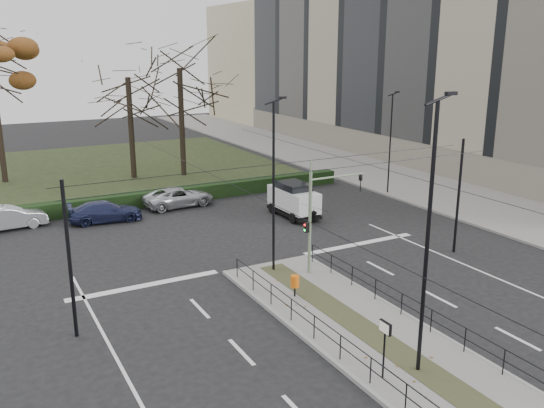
{
  "coord_description": "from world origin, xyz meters",
  "views": [
    {
      "loc": [
        -12.44,
        -18.55,
        10.42
      ],
      "look_at": [
        0.6,
        5.51,
        2.94
      ],
      "focal_mm": 38.0,
      "sensor_mm": 36.0,
      "label": 1
    }
  ],
  "objects": [
    {
      "name": "bare_tree_center",
      "position": [
        3.51,
        26.39,
        8.18
      ],
      "size": [
        8.5,
        8.5,
        11.58
      ],
      "color": "black",
      "rests_on": "park"
    },
    {
      "name": "traffic_light",
      "position": [
        1.47,
        2.93,
        2.96
      ],
      "size": [
        3.3,
        1.89,
        4.85
      ],
      "color": "gray",
      "rests_on": "median_island"
    },
    {
      "name": "parked_car_fourth",
      "position": [
        -0.08,
        17.49,
        0.66
      ],
      "size": [
        4.86,
        2.51,
        1.31
      ],
      "primitive_type": "imported",
      "rotation": [
        0.0,
        0.0,
        1.64
      ],
      "color": "#B3B6BB",
      "rests_on": "ground"
    },
    {
      "name": "white_van",
      "position": [
        5.52,
        11.71,
        1.16
      ],
      "size": [
        1.93,
        4.03,
        2.2
      ],
      "color": "silver",
      "rests_on": "ground"
    },
    {
      "name": "parked_car_second",
      "position": [
        -10.62,
        17.44,
        0.69
      ],
      "size": [
        4.33,
        1.85,
        1.39
      ],
      "primitive_type": "imported",
      "rotation": [
        0.0,
        0.0,
        1.66
      ],
      "color": "#B3B6BB",
      "rests_on": "ground"
    },
    {
      "name": "info_panel",
      "position": [
        -1.51,
        -5.84,
        1.69
      ],
      "size": [
        0.11,
        0.52,
        1.98
      ],
      "color": "black",
      "rests_on": "median_island"
    },
    {
      "name": "bare_tree_near",
      "position": [
        -0.43,
        27.35,
        7.55
      ],
      "size": [
        6.88,
        6.88,
        10.69
      ],
      "color": "black",
      "rests_on": "park"
    },
    {
      "name": "hedge",
      "position": [
        -6.0,
        18.6,
        0.5
      ],
      "size": [
        38.0,
        1.0,
        1.0
      ],
      "primitive_type": "cube",
      "color": "black",
      "rests_on": "ground"
    },
    {
      "name": "park",
      "position": [
        -6.0,
        32.0,
        0.05
      ],
      "size": [
        38.0,
        26.0,
        0.1
      ],
      "primitive_type": "cube",
      "color": "#232E17",
      "rests_on": "ground"
    },
    {
      "name": "ground",
      "position": [
        0.0,
        0.0,
        0.0
      ],
      "size": [
        140.0,
        140.0,
        0.0
      ],
      "primitive_type": "plane",
      "color": "black",
      "rests_on": "ground"
    },
    {
      "name": "streetlamp_median_near",
      "position": [
        -0.15,
        -6.02,
        4.73
      ],
      "size": [
        0.75,
        0.15,
        9.02
      ],
      "color": "black",
      "rests_on": "median_island"
    },
    {
      "name": "median_railing",
      "position": [
        0.0,
        -2.6,
        0.98
      ],
      "size": [
        4.14,
        13.24,
        0.92
      ],
      "color": "black",
      "rests_on": "median_island"
    },
    {
      "name": "median_island",
      "position": [
        0.0,
        -2.5,
        0.07
      ],
      "size": [
        4.4,
        15.0,
        0.14
      ],
      "primitive_type": "cube",
      "color": "slate",
      "rests_on": "ground"
    },
    {
      "name": "sidewalk_east",
      "position": [
        18.0,
        22.0,
        0.07
      ],
      "size": [
        8.0,
        90.0,
        0.14
      ],
      "primitive_type": "cube",
      "color": "slate",
      "rests_on": "ground"
    },
    {
      "name": "litter_bin",
      "position": [
        -0.79,
        0.91,
        0.81
      ],
      "size": [
        0.37,
        0.37,
        0.94
      ],
      "color": "black",
      "rests_on": "median_island"
    },
    {
      "name": "parked_car_third",
      "position": [
        -5.26,
        16.27,
        0.64
      ],
      "size": [
        4.57,
        2.26,
        1.28
      ],
      "primitive_type": "imported",
      "rotation": [
        0.0,
        0.0,
        1.46
      ],
      "color": "#1F254A",
      "rests_on": "ground"
    },
    {
      "name": "catenary",
      "position": [
        0.0,
        1.62,
        3.42
      ],
      "size": [
        20.0,
        34.0,
        6.0
      ],
      "color": "black",
      "rests_on": "ground"
    },
    {
      "name": "streetlamp_sidewalk",
      "position": [
        14.52,
        13.37,
        3.84
      ],
      "size": [
        0.61,
        0.12,
        7.27
      ],
      "color": "black",
      "rests_on": "sidewalk_east"
    },
    {
      "name": "streetlamp_median_far",
      "position": [
        -0.11,
        4.01,
        4.29
      ],
      "size": [
        0.68,
        0.14,
        8.16
      ],
      "color": "black",
      "rests_on": "median_island"
    },
    {
      "name": "apartment_block",
      "position": [
        27.97,
        23.97,
        10.39
      ],
      "size": [
        13.09,
        52.1,
        21.64
      ],
      "color": "tan",
      "rests_on": "ground"
    }
  ]
}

